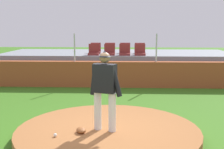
{
  "coord_description": "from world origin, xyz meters",
  "views": [
    {
      "loc": [
        0.37,
        -6.38,
        2.47
      ],
      "look_at": [
        0.0,
        2.03,
        1.12
      ],
      "focal_mm": 47.79,
      "sensor_mm": 36.0,
      "label": 1
    }
  ],
  "objects_px": {
    "stadium_chair_4": "(96,50)",
    "baseball": "(55,135)",
    "stadium_chair_3": "(140,52)",
    "fielding_glove": "(81,130)",
    "pitcher": "(105,85)",
    "stadium_chair_2": "(125,52)",
    "stadium_chair_6": "(125,50)",
    "stadium_chair_5": "(110,50)",
    "stadium_chair_7": "(140,50)",
    "stadium_chair_1": "(109,52)",
    "stadium_chair_0": "(94,52)"
  },
  "relations": [
    {
      "from": "stadium_chair_4",
      "to": "baseball",
      "type": "bearing_deg",
      "value": 89.93
    },
    {
      "from": "stadium_chair_3",
      "to": "fielding_glove",
      "type": "bearing_deg",
      "value": 77.61
    },
    {
      "from": "pitcher",
      "to": "stadium_chair_2",
      "type": "height_order",
      "value": "pitcher"
    },
    {
      "from": "stadium_chair_6",
      "to": "stadium_chair_3",
      "type": "bearing_deg",
      "value": 125.75
    },
    {
      "from": "stadium_chair_5",
      "to": "stadium_chair_7",
      "type": "relative_size",
      "value": 1.0
    },
    {
      "from": "pitcher",
      "to": "stadium_chair_4",
      "type": "xyz_separation_m",
      "value": [
        -0.99,
        7.99,
        0.13
      ]
    },
    {
      "from": "stadium_chair_2",
      "to": "stadium_chair_5",
      "type": "distance_m",
      "value": 1.15
    },
    {
      "from": "baseball",
      "to": "stadium_chair_2",
      "type": "bearing_deg",
      "value": 79.37
    },
    {
      "from": "pitcher",
      "to": "baseball",
      "type": "bearing_deg",
      "value": -136.02
    },
    {
      "from": "baseball",
      "to": "fielding_glove",
      "type": "distance_m",
      "value": 0.57
    },
    {
      "from": "stadium_chair_1",
      "to": "stadium_chair_4",
      "type": "relative_size",
      "value": 1.0
    },
    {
      "from": "stadium_chair_6",
      "to": "stadium_chair_7",
      "type": "height_order",
      "value": "same"
    },
    {
      "from": "stadium_chair_0",
      "to": "stadium_chair_2",
      "type": "distance_m",
      "value": 1.39
    },
    {
      "from": "stadium_chair_3",
      "to": "stadium_chair_6",
      "type": "bearing_deg",
      "value": -54.25
    },
    {
      "from": "stadium_chair_4",
      "to": "stadium_chair_7",
      "type": "relative_size",
      "value": 1.0
    },
    {
      "from": "pitcher",
      "to": "stadium_chair_6",
      "type": "relative_size",
      "value": 3.5
    },
    {
      "from": "stadium_chair_2",
      "to": "pitcher",
      "type": "bearing_deg",
      "value": 86.7
    },
    {
      "from": "stadium_chair_3",
      "to": "stadium_chair_1",
      "type": "bearing_deg",
      "value": -0.02
    },
    {
      "from": "stadium_chair_4",
      "to": "stadium_chair_3",
      "type": "bearing_deg",
      "value": 156.43
    },
    {
      "from": "pitcher",
      "to": "stadium_chair_7",
      "type": "distance_m",
      "value": 8.02
    },
    {
      "from": "stadium_chair_1",
      "to": "stadium_chair_6",
      "type": "bearing_deg",
      "value": -127.54
    },
    {
      "from": "stadium_chair_3",
      "to": "stadium_chair_7",
      "type": "xyz_separation_m",
      "value": [
        0.04,
        0.86,
        0.0
      ]
    },
    {
      "from": "pitcher",
      "to": "stadium_chair_4",
      "type": "height_order",
      "value": "pitcher"
    },
    {
      "from": "stadium_chair_0",
      "to": "stadium_chair_7",
      "type": "height_order",
      "value": "same"
    },
    {
      "from": "fielding_glove",
      "to": "stadium_chair_7",
      "type": "bearing_deg",
      "value": 150.3
    },
    {
      "from": "stadium_chair_1",
      "to": "stadium_chair_6",
      "type": "distance_m",
      "value": 1.16
    },
    {
      "from": "fielding_glove",
      "to": "stadium_chair_4",
      "type": "xyz_separation_m",
      "value": [
        -0.49,
        8.17,
        1.1
      ]
    },
    {
      "from": "stadium_chair_1",
      "to": "stadium_chair_2",
      "type": "xyz_separation_m",
      "value": [
        0.68,
        -0.03,
        0.0
      ]
    },
    {
      "from": "stadium_chair_5",
      "to": "fielding_glove",
      "type": "bearing_deg",
      "value": 88.53
    },
    {
      "from": "stadium_chair_1",
      "to": "fielding_glove",
      "type": "bearing_deg",
      "value": 88.19
    },
    {
      "from": "stadium_chair_0",
      "to": "stadium_chair_6",
      "type": "xyz_separation_m",
      "value": [
        1.41,
        0.92,
        0.0
      ]
    },
    {
      "from": "stadium_chair_0",
      "to": "stadium_chair_3",
      "type": "relative_size",
      "value": 1.0
    },
    {
      "from": "stadium_chair_5",
      "to": "stadium_chair_6",
      "type": "distance_m",
      "value": 0.73
    },
    {
      "from": "stadium_chair_6",
      "to": "stadium_chair_7",
      "type": "bearing_deg",
      "value": 175.19
    },
    {
      "from": "stadium_chair_7",
      "to": "stadium_chair_6",
      "type": "bearing_deg",
      "value": -4.81
    },
    {
      "from": "stadium_chair_0",
      "to": "stadium_chair_7",
      "type": "xyz_separation_m",
      "value": [
        2.11,
        0.86,
        0.0
      ]
    },
    {
      "from": "baseball",
      "to": "stadium_chair_2",
      "type": "distance_m",
      "value": 7.71
    },
    {
      "from": "pitcher",
      "to": "baseball",
      "type": "relative_size",
      "value": 23.67
    },
    {
      "from": "stadium_chair_4",
      "to": "stadium_chair_7",
      "type": "height_order",
      "value": "same"
    },
    {
      "from": "stadium_chair_4",
      "to": "stadium_chair_5",
      "type": "relative_size",
      "value": 1.0
    },
    {
      "from": "stadium_chair_1",
      "to": "stadium_chair_7",
      "type": "bearing_deg",
      "value": -148.59
    },
    {
      "from": "stadium_chair_1",
      "to": "stadium_chair_6",
      "type": "relative_size",
      "value": 1.0
    },
    {
      "from": "fielding_glove",
      "to": "stadium_chair_2",
      "type": "xyz_separation_m",
      "value": [
        0.91,
        7.23,
        1.1
      ]
    },
    {
      "from": "stadium_chair_5",
      "to": "stadium_chair_7",
      "type": "bearing_deg",
      "value": 179.13
    },
    {
      "from": "stadium_chair_2",
      "to": "stadium_chair_5",
      "type": "height_order",
      "value": "same"
    },
    {
      "from": "stadium_chair_4",
      "to": "stadium_chair_6",
      "type": "xyz_separation_m",
      "value": [
        1.42,
        0.01,
        0.0
      ]
    },
    {
      "from": "stadium_chair_4",
      "to": "stadium_chair_7",
      "type": "distance_m",
      "value": 2.12
    },
    {
      "from": "stadium_chair_4",
      "to": "fielding_glove",
      "type": "bearing_deg",
      "value": 93.41
    },
    {
      "from": "stadium_chair_0",
      "to": "stadium_chair_5",
      "type": "xyz_separation_m",
      "value": [
        0.69,
        0.89,
        0.0
      ]
    },
    {
      "from": "stadium_chair_1",
      "to": "stadium_chair_0",
      "type": "bearing_deg",
      "value": 0.39
    }
  ]
}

